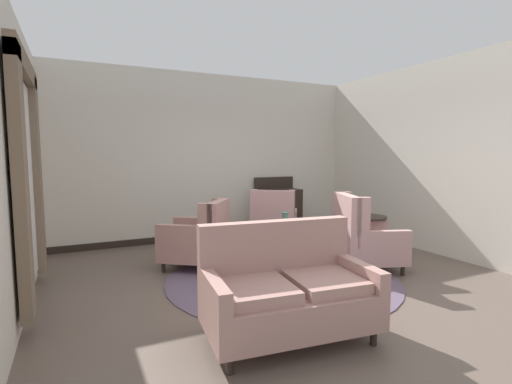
{
  "coord_description": "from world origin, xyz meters",
  "views": [
    {
      "loc": [
        -2.42,
        -3.92,
        1.65
      ],
      "look_at": [
        -0.21,
        0.66,
        1.13
      ],
      "focal_mm": 26.51,
      "sensor_mm": 36.0,
      "label": 1
    }
  ],
  "objects_px": {
    "coffee_table": "(281,244)",
    "armchair_foreground_right": "(200,239)",
    "armchair_near_sideboard": "(274,223)",
    "armchair_near_window": "(363,238)",
    "porcelain_vase": "(285,228)",
    "sideboard": "(278,209)",
    "side_table": "(366,233)",
    "settee": "(287,292)"
  },
  "relations": [
    {
      "from": "armchair_near_window",
      "to": "side_table",
      "type": "height_order",
      "value": "armchair_near_window"
    },
    {
      "from": "armchair_near_window",
      "to": "armchair_foreground_right",
      "type": "relative_size",
      "value": 0.95
    },
    {
      "from": "coffee_table",
      "to": "armchair_near_window",
      "type": "xyz_separation_m",
      "value": [
        1.12,
        -0.39,
        0.05
      ]
    },
    {
      "from": "porcelain_vase",
      "to": "armchair_foreground_right",
      "type": "height_order",
      "value": "armchair_foreground_right"
    },
    {
      "from": "side_table",
      "to": "porcelain_vase",
      "type": "bearing_deg",
      "value": 179.31
    },
    {
      "from": "sideboard",
      "to": "porcelain_vase",
      "type": "bearing_deg",
      "value": -117.1
    },
    {
      "from": "side_table",
      "to": "sideboard",
      "type": "relative_size",
      "value": 0.59
    },
    {
      "from": "armchair_near_window",
      "to": "porcelain_vase",
      "type": "bearing_deg",
      "value": 92.99
    },
    {
      "from": "porcelain_vase",
      "to": "sideboard",
      "type": "relative_size",
      "value": 0.33
    },
    {
      "from": "settee",
      "to": "sideboard",
      "type": "relative_size",
      "value": 1.34
    },
    {
      "from": "armchair_near_window",
      "to": "coffee_table",
      "type": "bearing_deg",
      "value": 91.41
    },
    {
      "from": "armchair_near_window",
      "to": "armchair_near_sideboard",
      "type": "height_order",
      "value": "armchair_near_window"
    },
    {
      "from": "armchair_near_sideboard",
      "to": "side_table",
      "type": "relative_size",
      "value": 1.68
    },
    {
      "from": "coffee_table",
      "to": "armchair_foreground_right",
      "type": "height_order",
      "value": "armchair_foreground_right"
    },
    {
      "from": "side_table",
      "to": "sideboard",
      "type": "distance_m",
      "value": 2.3
    },
    {
      "from": "armchair_near_window",
      "to": "side_table",
      "type": "distance_m",
      "value": 0.48
    },
    {
      "from": "settee",
      "to": "coffee_table",
      "type": "bearing_deg",
      "value": 68.51
    },
    {
      "from": "armchair_near_sideboard",
      "to": "sideboard",
      "type": "bearing_deg",
      "value": -88.05
    },
    {
      "from": "armchair_foreground_right",
      "to": "coffee_table",
      "type": "bearing_deg",
      "value": 91.18
    },
    {
      "from": "settee",
      "to": "armchair_near_window",
      "type": "bearing_deg",
      "value": 39.02
    },
    {
      "from": "coffee_table",
      "to": "porcelain_vase",
      "type": "xyz_separation_m",
      "value": [
        0.04,
        -0.05,
        0.23
      ]
    },
    {
      "from": "coffee_table",
      "to": "armchair_foreground_right",
      "type": "xyz_separation_m",
      "value": [
        -0.96,
        0.68,
        0.03
      ]
    },
    {
      "from": "armchair_near_sideboard",
      "to": "armchair_foreground_right",
      "type": "relative_size",
      "value": 1.02
    },
    {
      "from": "armchair_foreground_right",
      "to": "sideboard",
      "type": "bearing_deg",
      "value": 161.88
    },
    {
      "from": "armchair_near_window",
      "to": "sideboard",
      "type": "relative_size",
      "value": 0.93
    },
    {
      "from": "porcelain_vase",
      "to": "side_table",
      "type": "height_order",
      "value": "porcelain_vase"
    },
    {
      "from": "armchair_near_sideboard",
      "to": "sideboard",
      "type": "distance_m",
      "value": 1.12
    },
    {
      "from": "side_table",
      "to": "settee",
      "type": "bearing_deg",
      "value": -145.69
    },
    {
      "from": "settee",
      "to": "sideboard",
      "type": "xyz_separation_m",
      "value": [
        2.08,
        3.9,
        0.1
      ]
    },
    {
      "from": "sideboard",
      "to": "armchair_near_sideboard",
      "type": "bearing_deg",
      "value": -123.02
    },
    {
      "from": "side_table",
      "to": "sideboard",
      "type": "height_order",
      "value": "sideboard"
    },
    {
      "from": "coffee_table",
      "to": "armchair_near_sideboard",
      "type": "xyz_separation_m",
      "value": [
        0.59,
        1.29,
        0.04
      ]
    },
    {
      "from": "coffee_table",
      "to": "settee",
      "type": "relative_size",
      "value": 0.6
    },
    {
      "from": "armchair_near_sideboard",
      "to": "armchair_near_window",
      "type": "bearing_deg",
      "value": 142.66
    },
    {
      "from": "porcelain_vase",
      "to": "armchair_near_sideboard",
      "type": "height_order",
      "value": "armchair_near_sideboard"
    },
    {
      "from": "coffee_table",
      "to": "armchair_foreground_right",
      "type": "bearing_deg",
      "value": 144.78
    },
    {
      "from": "coffee_table",
      "to": "sideboard",
      "type": "height_order",
      "value": "sideboard"
    },
    {
      "from": "settee",
      "to": "porcelain_vase",
      "type": "bearing_deg",
      "value": 66.85
    },
    {
      "from": "porcelain_vase",
      "to": "sideboard",
      "type": "bearing_deg",
      "value": 62.9
    },
    {
      "from": "armchair_near_window",
      "to": "settee",
      "type": "bearing_deg",
      "value": 143.16
    },
    {
      "from": "armchair_near_window",
      "to": "sideboard",
      "type": "height_order",
      "value": "sideboard"
    },
    {
      "from": "coffee_table",
      "to": "armchair_near_window",
      "type": "relative_size",
      "value": 0.87
    }
  ]
}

